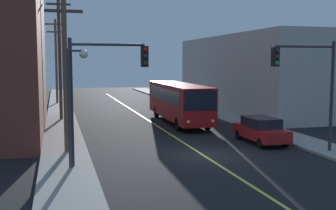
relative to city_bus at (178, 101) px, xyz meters
name	(u,v)px	position (x,y,z in m)	size (l,w,h in m)	color
ground_plane	(203,155)	(-2.20, -12.13, -1.82)	(120.00, 120.00, 0.00)	black
sidewalk_left	(63,130)	(-9.45, -2.13, -1.74)	(2.50, 90.00, 0.15)	gray
sidewalk_right	(245,123)	(5.05, -2.13, -1.74)	(2.50, 90.00, 0.15)	gray
lane_stripe_center	(146,119)	(-2.20, 2.87, -1.81)	(0.16, 60.00, 0.01)	#D8CC4C
building_right_warehouse	(270,73)	(12.29, 7.11, 2.02)	(12.00, 24.79, 7.69)	#B2B2A8
city_bus	(178,101)	(0.00, 0.00, 0.00)	(2.87, 12.21, 3.20)	maroon
parked_car_red	(261,130)	(2.42, -9.92, -0.98)	(1.84, 4.41, 1.62)	maroon
utility_pole_near	(65,59)	(-9.31, -9.92, 3.36)	(2.40, 0.28, 9.09)	brown
utility_pole_mid	(60,47)	(-9.45, 3.46, 4.44)	(2.40, 0.28, 11.18)	brown
utility_pole_far	(56,57)	(-9.73, 18.23, 3.77)	(2.40, 0.28, 9.88)	brown
traffic_signal_left_corner	(104,78)	(-7.61, -13.33, 2.49)	(3.75, 0.48, 6.00)	#2D2D33
traffic_signal_right_corner	(308,76)	(3.21, -13.53, 2.49)	(3.75, 0.48, 6.00)	#2D2D33
street_lamp_left	(74,90)	(-9.03, -13.57, 1.92)	(0.98, 0.40, 5.50)	#38383D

